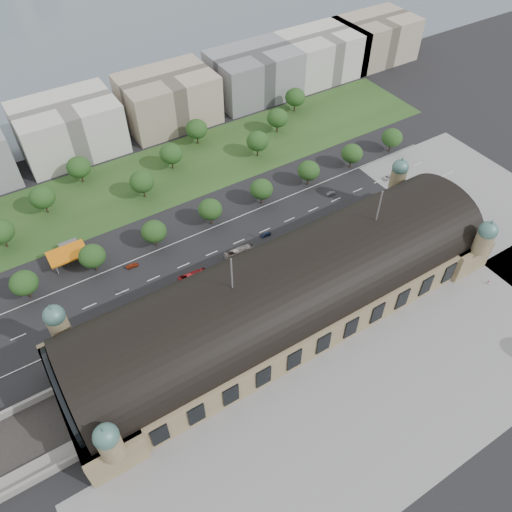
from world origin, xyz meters
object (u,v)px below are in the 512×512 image
traffic_car_5 (331,193)px  bus_west (193,276)px  parked_car_4 (140,324)px  petrol_station (69,250)px  traffic_car_4 (266,234)px  parked_car_0 (105,334)px  parked_car_2 (85,339)px  parked_car_6 (204,285)px  traffic_car_3 (132,266)px  parked_car_5 (115,325)px  bus_mid (239,252)px  pedestrian_0 (488,282)px  parked_car_1 (83,351)px  bus_east (270,248)px  parked_car_3 (165,303)px  traffic_car_2 (109,318)px  traffic_car_6 (388,177)px

traffic_car_5 → bus_west: bearing=103.8°
parked_car_4 → bus_west: bus_west is taller
petrol_station → traffic_car_4: (68.62, -29.97, -2.23)m
parked_car_0 → parked_car_2: bearing=-138.2°
parked_car_6 → traffic_car_3: bearing=-169.0°
parked_car_2 → bus_west: size_ratio=0.51×
parked_car_5 → parked_car_6: bearing=63.7°
parked_car_2 → bus_mid: bearing=70.2°
parked_car_4 → pedestrian_0: pedestrian_0 is taller
parked_car_4 → bus_mid: size_ratio=0.39×
parked_car_4 → bus_mid: bus_mid is taller
parked_car_1 → parked_car_2: parked_car_2 is taller
parked_car_1 → bus_mid: size_ratio=0.42×
traffic_car_3 → traffic_car_5: (88.57, -5.69, 0.02)m
parked_car_4 → pedestrian_0: size_ratio=2.98×
bus_east → traffic_car_4: bearing=-15.8°
traffic_car_4 → traffic_car_5: 38.19m
parked_car_3 → bus_mid: bearing=62.5°
petrol_station → pedestrian_0: size_ratio=9.15×
traffic_car_2 → parked_car_6: parked_car_6 is taller
parked_car_5 → pedestrian_0: (120.24, -53.05, 0.00)m
traffic_car_4 → pedestrian_0: pedestrian_0 is taller
traffic_car_2 → parked_car_6: size_ratio=0.82×
bus_east → pedestrian_0: 79.53m
traffic_car_5 → traffic_car_6: 28.60m
traffic_car_2 → parked_car_0: bearing=-36.8°
petrol_station → bus_mid: 63.92m
parked_car_6 → parked_car_1: bearing=-113.0°
parked_car_5 → traffic_car_5: bearing=73.0°
traffic_car_6 → pedestrian_0: (-11.86, -65.41, 0.05)m
traffic_car_4 → pedestrian_0: bearing=45.1°
parked_car_0 → parked_car_4: 11.65m
parked_car_3 → parked_car_5: 18.16m
traffic_car_6 → traffic_car_3: bearing=-94.4°
parked_car_1 → parked_car_4: (19.52, 0.00, 0.08)m
traffic_car_4 → traffic_car_6: (65.87, 2.04, -0.01)m
traffic_car_5 → parked_car_0: 109.61m
traffic_car_2 → parked_car_2: parked_car_2 is taller
traffic_car_2 → bus_mid: size_ratio=0.40×
parked_car_5 → pedestrian_0: pedestrian_0 is taller
parked_car_5 → bus_west: 32.05m
traffic_car_6 → parked_car_3: (-113.94, -12.35, -0.05)m
traffic_car_2 → traffic_car_3: (15.86, 18.28, 0.03)m
petrol_station → pedestrian_0: (122.63, -93.34, -2.18)m
bus_east → parked_car_1: bearing=100.6°
traffic_car_2 → bus_mid: bus_mid is taller
parked_car_4 → traffic_car_4: bearing=68.3°
traffic_car_2 → traffic_car_6: bearing=88.8°
parked_car_1 → bus_mid: 65.20m
traffic_car_4 → parked_car_2: size_ratio=0.78×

